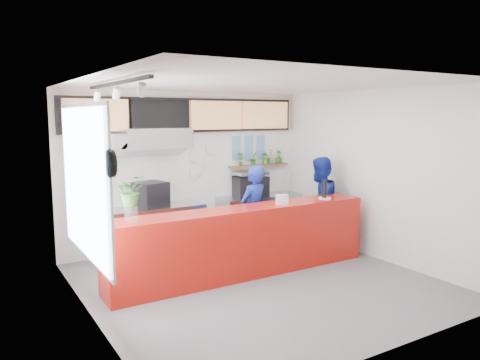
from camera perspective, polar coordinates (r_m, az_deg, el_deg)
name	(u,v)px	position (r m, az deg, el deg)	size (l,w,h in m)	color
floor	(258,282)	(7.37, 2.22, -12.33)	(5.00, 5.00, 0.00)	slate
ceiling	(259,84)	(6.93, 2.35, 11.62)	(5.00, 5.00, 0.00)	silver
wall_back	(188,170)	(9.17, -6.40, 1.28)	(5.00, 5.00, 0.00)	white
wall_left	(88,202)	(6.00, -18.03, -2.56)	(5.00, 5.00, 0.00)	white
wall_right	(376,175)	(8.63, 16.25, 0.60)	(5.00, 5.00, 0.00)	white
service_counter	(244,242)	(7.53, 0.54, -7.51)	(4.50, 0.60, 1.10)	#A2130B
cream_band	(187,113)	(9.10, -6.48, 8.17)	(5.00, 0.02, 0.80)	beige
prep_bench	(156,230)	(8.77, -10.23, -6.07)	(1.80, 0.60, 0.90)	#B2B5BA
panini_oven	(151,194)	(8.61, -10.84, -1.75)	(0.51, 0.51, 0.46)	black
extraction_hood	(154,138)	(8.48, -10.39, 5.07)	(1.20, 0.70, 0.35)	#B2B5BA
hood_lip	(155,149)	(8.49, -10.35, 3.73)	(1.20, 0.70, 0.08)	#B2B5BA
right_bench	(260,216)	(9.81, 2.43, -4.46)	(1.80, 0.60, 0.90)	#B2B5BA
espresso_machine	(251,186)	(9.56, 1.31, -0.77)	(0.65, 0.46, 0.42)	black
espresso_tray	(251,173)	(9.53, 1.31, 0.84)	(0.62, 0.43, 0.06)	#ABAEB2
herb_shelf	(259,165)	(9.86, 2.31, 1.79)	(1.40, 0.18, 0.04)	brown
menu_board_far_left	(96,115)	(8.40, -17.13, 7.56)	(1.10, 0.10, 0.55)	tan
menu_board_mid_left	(160,115)	(8.76, -9.70, 7.79)	(1.10, 0.10, 0.55)	black
menu_board_mid_right	(216,115)	(9.25, -2.96, 7.90)	(1.10, 0.10, 0.55)	tan
menu_board_far_right	(265,115)	(9.86, 3.04, 7.90)	(1.10, 0.10, 0.55)	tan
soffit	(188,115)	(9.07, -6.40, 7.86)	(4.80, 0.04, 0.65)	black
window_pane	(84,183)	(6.27, -18.48, -0.30)	(0.04, 2.20, 1.90)	silver
window_frame	(86,182)	(6.27, -18.30, -0.29)	(0.03, 2.30, 2.00)	#B2B5BA
wall_clock_rim	(111,163)	(5.08, -15.48, 1.95)	(0.30, 0.30, 0.05)	black
wall_clock_face	(114,163)	(5.08, -15.16, 1.98)	(0.26, 0.26, 0.02)	white
track_rail	(116,83)	(6.03, -14.85, 11.35)	(0.05, 2.40, 0.04)	black
dec_plate_a	(195,157)	(9.18, -5.50, 2.87)	(0.24, 0.24, 0.03)	silver
dec_plate_b	(209,161)	(9.32, -3.83, 2.35)	(0.24, 0.24, 0.03)	silver
dec_plate_c	(195,172)	(9.21, -5.47, 1.01)	(0.24, 0.24, 0.03)	silver
dec_plate_d	(211,148)	(9.32, -3.57, 3.89)	(0.24, 0.24, 0.03)	silver
photo_frame_a	(236,142)	(9.62, -0.43, 4.63)	(0.20, 0.02, 0.25)	#598CBF
photo_frame_b	(249,142)	(9.78, 1.08, 4.68)	(0.20, 0.02, 0.25)	#598CBF
photo_frame_c	(261,141)	(9.94, 2.55, 4.73)	(0.20, 0.02, 0.25)	#598CBF
photo_frame_d	(237,154)	(9.64, -0.43, 3.14)	(0.20, 0.02, 0.25)	#598CBF
photo_frame_e	(249,154)	(9.79, 1.08, 3.22)	(0.20, 0.02, 0.25)	#598CBF
photo_frame_f	(261,153)	(9.96, 2.54, 3.29)	(0.20, 0.02, 0.25)	#598CBF
staff_center	(253,213)	(8.19, 1.64, -4.09)	(0.62, 0.41, 1.70)	navy
staff_right	(319,204)	(9.00, 9.64, -2.85)	(0.86, 0.67, 1.77)	navy
herb_a	(241,159)	(9.60, 0.07, 2.61)	(0.15, 0.10, 0.29)	#306122
herb_b	(254,158)	(9.78, 1.71, 2.72)	(0.16, 0.13, 0.29)	#306122
herb_c	(266,157)	(9.95, 3.24, 2.87)	(0.28, 0.25, 0.32)	#306122
herb_d	(279,157)	(10.14, 4.75, 2.85)	(0.16, 0.14, 0.28)	#306122
glass_vase	(131,214)	(6.58, -13.12, -4.07)	(0.18, 0.18, 0.22)	silver
basil_vase	(130,191)	(6.52, -13.21, -1.30)	(0.38, 0.33, 0.42)	#306122
napkin_holder	(282,200)	(7.68, 5.14, -2.41)	(0.18, 0.11, 0.16)	silver
white_plate	(324,198)	(8.32, 10.25, -2.20)	(0.23, 0.23, 0.02)	silver
pepper_mill	(325,189)	(8.30, 10.27, -1.06)	(0.08, 0.08, 0.32)	black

